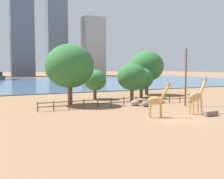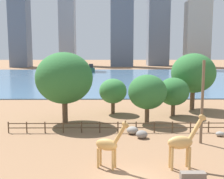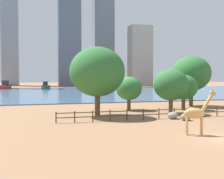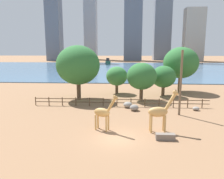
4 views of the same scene
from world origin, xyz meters
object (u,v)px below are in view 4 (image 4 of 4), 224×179
object	(u,v)px
tree_left_small	(117,76)
tree_right_small	(142,76)
tree_left_large	(78,65)
tree_right_tall	(181,63)
boat_sailboat	(108,62)
boulder_by_pole	(128,105)
boat_ferry	(79,61)
utility_pole	(181,83)
giraffe_companion	(160,112)
giraffe_tall	(103,113)
tree_center_broad	(164,77)
feeding_trough	(165,137)
boulder_near_fence	(134,108)
boulder_small	(196,109)

from	to	relation	value
tree_left_small	tree_right_small	bearing A→B (deg)	-52.09
tree_left_large	tree_right_tall	size ratio (longest dim) A/B	1.02
tree_left_small	boat_sailboat	xyz separation A→B (m)	(-8.93, 89.14, -2.10)
tree_right_tall	boulder_by_pole	bearing A→B (deg)	-128.75
tree_left_small	boat_ferry	size ratio (longest dim) A/B	0.59
utility_pole	tree_left_small	xyz separation A→B (m)	(-8.73, 13.74, -0.83)
giraffe_companion	boat_ferry	bearing A→B (deg)	100.92
giraffe_tall	tree_center_broad	distance (m)	20.41
tree_left_large	tree_right_tall	xyz separation A→B (m)	(18.97, 8.13, -0.03)
utility_pole	feeding_trough	distance (m)	9.65
boulder_near_fence	feeding_trough	size ratio (longest dim) A/B	0.69
boulder_near_fence	boat_sailboat	world-z (taller)	boat_sailboat
giraffe_companion	utility_pole	world-z (taller)	utility_pole
tree_left_large	giraffe_tall	bearing A→B (deg)	-68.39
giraffe_tall	feeding_trough	bearing A→B (deg)	2.46
giraffe_companion	boulder_by_pole	world-z (taller)	giraffe_companion
tree_center_broad	tree_right_small	world-z (taller)	tree_right_small
tree_right_tall	boat_sailboat	size ratio (longest dim) A/B	1.20
tree_left_large	boat_ferry	world-z (taller)	tree_left_large
boulder_small	feeding_trough	distance (m)	12.12
tree_right_small	boat_ferry	distance (m)	97.61
tree_left_small	boat_ferry	bearing A→B (deg)	106.77
utility_pole	tree_right_small	size ratio (longest dim) A/B	1.33
tree_right_tall	feeding_trough	bearing A→B (deg)	-106.20
giraffe_tall	boat_sailboat	size ratio (longest dim) A/B	0.54
boulder_near_fence	boat_sailboat	bearing A→B (deg)	96.69
giraffe_tall	boat_sailboat	world-z (taller)	giraffe_tall
tree_left_large	tree_left_small	size ratio (longest dim) A/B	1.75
boulder_by_pole	tree_left_large	bearing A→B (deg)	148.67
giraffe_companion	feeding_trough	size ratio (longest dim) A/B	2.51
tree_right_small	feeding_trough	bearing A→B (deg)	-85.94
boat_ferry	boat_sailboat	bearing A→B (deg)	112.71
feeding_trough	tree_right_small	size ratio (longest dim) A/B	0.29
giraffe_companion	boulder_small	size ratio (longest dim) A/B	4.69
boulder_near_fence	tree_right_tall	world-z (taller)	tree_right_tall
boulder_small	tree_right_small	size ratio (longest dim) A/B	0.15
feeding_trough	tree_left_small	world-z (taller)	tree_left_small
boulder_near_fence	tree_left_small	world-z (taller)	tree_left_small
boulder_by_pole	tree_right_small	distance (m)	6.54
feeding_trough	tree_center_broad	distance (m)	20.77
boulder_near_fence	feeding_trough	bearing A→B (deg)	-75.43
giraffe_tall	tree_center_broad	size ratio (longest dim) A/B	0.73
giraffe_tall	tree_right_tall	bearing A→B (deg)	81.28
giraffe_tall	tree_center_broad	xyz separation A→B (m)	(9.24, 18.13, 1.60)
giraffe_companion	boulder_near_fence	world-z (taller)	giraffe_companion
utility_pole	boulder_near_fence	bearing A→B (deg)	163.81
boulder_by_pole	boat_ferry	size ratio (longest dim) A/B	0.15
boulder_near_fence	tree_left_small	size ratio (longest dim) A/B	0.24
tree_center_broad	tree_left_small	bearing A→B (deg)	169.06
giraffe_tall	boat_sailboat	distance (m)	109.26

